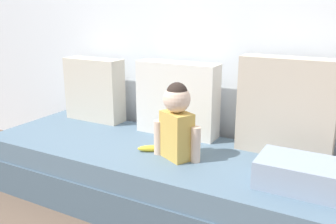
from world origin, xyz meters
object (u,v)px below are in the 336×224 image
(toddler, at_px, (177,120))
(couch, at_px, (155,175))
(banana, at_px, (151,148))
(folded_blanket, at_px, (299,173))
(throw_pillow_center, at_px, (177,99))
(throw_pillow_left, at_px, (95,90))
(throw_pillow_right, at_px, (286,107))

(toddler, bearing_deg, couch, 159.89)
(toddler, relative_size, banana, 2.67)
(toddler, bearing_deg, folded_blanket, -2.57)
(throw_pillow_center, bearing_deg, throw_pillow_left, 180.00)
(throw_pillow_center, relative_size, banana, 3.36)
(throw_pillow_left, distance_m, throw_pillow_right, 1.45)
(throw_pillow_center, bearing_deg, couch, -90.00)
(couch, height_order, banana, banana)
(throw_pillow_left, xyz_separation_m, throw_pillow_right, (1.45, 0.00, 0.05))
(couch, bearing_deg, banana, -78.79)
(couch, height_order, throw_pillow_center, throw_pillow_center)
(couch, distance_m, toddler, 0.47)
(couch, bearing_deg, folded_blanket, -6.54)
(toddler, relative_size, folded_blanket, 1.13)
(throw_pillow_center, height_order, toddler, throw_pillow_center)
(couch, xyz_separation_m, banana, (0.01, -0.06, 0.21))
(folded_blanket, bearing_deg, banana, 177.18)
(banana, bearing_deg, throw_pillow_center, 91.82)
(couch, bearing_deg, throw_pillow_right, 23.03)
(banana, height_order, folded_blanket, folded_blanket)
(throw_pillow_right, height_order, banana, throw_pillow_right)
(throw_pillow_left, relative_size, throw_pillow_center, 0.84)
(folded_blanket, bearing_deg, throw_pillow_right, 111.87)
(banana, bearing_deg, throw_pillow_right, 27.22)
(couch, relative_size, folded_blanket, 5.85)
(throw_pillow_center, distance_m, throw_pillow_right, 0.73)
(throw_pillow_left, height_order, throw_pillow_right, throw_pillow_right)
(throw_pillow_left, relative_size, toddler, 1.06)
(throw_pillow_left, height_order, folded_blanket, throw_pillow_left)
(throw_pillow_left, xyz_separation_m, toddler, (0.92, -0.38, -0.01))
(throw_pillow_right, bearing_deg, banana, -152.78)
(couch, bearing_deg, throw_pillow_center, 90.00)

